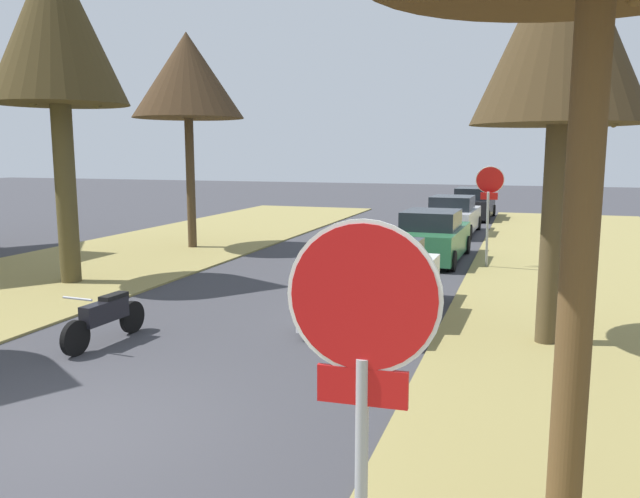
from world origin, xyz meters
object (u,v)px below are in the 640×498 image
(stop_sign_near, at_px, (362,377))
(street_tree_right_mid_a, at_px, (563,26))
(parked_sedan_black, at_px, (473,205))
(parked_motorcycle, at_px, (106,317))
(street_tree_left_mid_a, at_px, (56,28))
(parked_sedan_green, at_px, (432,237))
(parked_sedan_white, at_px, (377,282))
(street_tree_left_mid_b, at_px, (187,76))
(parked_sedan_silver, at_px, (453,216))
(stop_sign_far, at_px, (489,194))

(stop_sign_near, distance_m, street_tree_right_mid_a, 8.95)
(parked_sedan_black, xyz_separation_m, parked_motorcycle, (-4.35, -23.32, -0.24))
(stop_sign_near, xyz_separation_m, street_tree_left_mid_a, (-10.30, 9.91, 4.11))
(parked_sedan_green, bearing_deg, stop_sign_near, -82.99)
(parked_sedan_white, bearing_deg, street_tree_right_mid_a, -15.33)
(street_tree_left_mid_b, bearing_deg, parked_sedan_silver, 39.60)
(stop_sign_near, relative_size, street_tree_left_mid_b, 0.41)
(stop_sign_near, relative_size, parked_sedan_silver, 0.67)
(street_tree_left_mid_a, relative_size, parked_sedan_white, 1.86)
(stop_sign_near, height_order, parked_sedan_black, stop_sign_near)
(stop_sign_near, distance_m, stop_sign_far, 15.49)
(parked_sedan_white, height_order, parked_motorcycle, parked_sedan_white)
(street_tree_left_mid_a, xyz_separation_m, parked_sedan_white, (8.23, -0.73, -5.59))
(street_tree_left_mid_b, relative_size, parked_sedan_silver, 1.64)
(street_tree_right_mid_a, relative_size, parked_sedan_green, 1.58)
(parked_sedan_green, xyz_separation_m, parked_sedan_silver, (-0.13, 6.62, 0.00))
(street_tree_left_mid_b, xyz_separation_m, parked_motorcycle, (4.15, -10.22, -5.39))
(street_tree_left_mid_b, xyz_separation_m, parked_sedan_silver, (8.21, 6.79, -5.15))
(stop_sign_near, bearing_deg, street_tree_right_mid_a, 81.92)
(parked_sedan_white, bearing_deg, stop_sign_far, 74.25)
(parked_sedan_green, height_order, parked_motorcycle, parked_sedan_green)
(parked_sedan_white, bearing_deg, street_tree_left_mid_a, 174.91)
(stop_sign_far, xyz_separation_m, parked_sedan_white, (-1.78, -6.32, -1.42))
(parked_sedan_green, bearing_deg, parked_motorcycle, -111.96)
(street_tree_right_mid_a, bearing_deg, parked_sedan_black, 98.19)
(stop_sign_far, xyz_separation_m, street_tree_left_mid_b, (-10.06, 0.64, 3.73))
(stop_sign_near, distance_m, parked_sedan_black, 29.33)
(parked_sedan_white, height_order, parked_sedan_silver, same)
(parked_sedan_silver, bearing_deg, parked_motorcycle, -103.42)
(street_tree_right_mid_a, relative_size, parked_motorcycle, 3.42)
(street_tree_left_mid_a, height_order, parked_sedan_white, street_tree_left_mid_a)
(street_tree_left_mid_b, distance_m, parked_sedan_green, 9.80)
(street_tree_right_mid_a, distance_m, street_tree_left_mid_a, 11.63)
(parked_sedan_silver, bearing_deg, stop_sign_far, -76.06)
(street_tree_left_mid_b, distance_m, parked_motorcycle, 12.27)
(parked_sedan_black, bearing_deg, street_tree_right_mid_a, -81.81)
(parked_sedan_silver, bearing_deg, parked_sedan_white, -89.73)
(street_tree_left_mid_a, height_order, parked_sedan_silver, street_tree_left_mid_a)
(parked_sedan_white, bearing_deg, parked_motorcycle, -141.71)
(stop_sign_far, xyz_separation_m, parked_sedan_black, (-1.55, 13.74, -1.42))
(street_tree_right_mid_a, relative_size, street_tree_left_mid_a, 0.85)
(street_tree_left_mid_a, distance_m, parked_sedan_green, 11.87)
(street_tree_right_mid_a, height_order, parked_sedan_white, street_tree_right_mid_a)
(stop_sign_far, height_order, street_tree_left_mid_b, street_tree_left_mid_b)
(street_tree_left_mid_a, distance_m, street_tree_left_mid_b, 6.24)
(parked_sedan_white, relative_size, parked_sedan_black, 1.00)
(street_tree_right_mid_a, xyz_separation_m, street_tree_left_mid_a, (-11.47, 1.62, 0.94))
(parked_sedan_green, distance_m, parked_sedan_silver, 6.62)
(street_tree_left_mid_b, bearing_deg, parked_sedan_black, 57.01)
(stop_sign_near, relative_size, parked_motorcycle, 1.45)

